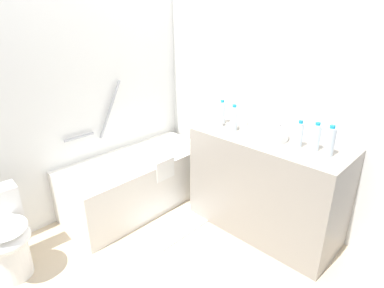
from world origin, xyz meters
The scene contains 16 objects.
ground_plane centered at (0.00, 0.00, 0.00)m, with size 3.63×3.63×0.00m, color #C1AD8E.
wall_back_tiled centered at (0.00, 1.21, 1.26)m, with size 3.03×0.10×2.52m, color silver.
wall_right_mirror centered at (1.36, 0.00, 1.26)m, with size 0.10×2.72×2.52m, color silver.
bathtub centered at (0.47, 0.83, 0.29)m, with size 1.49×0.66×1.25m.
toilet centered at (-0.79, 0.76, 0.34)m, with size 0.37×0.52×0.68m.
vanity_counter centered at (1.02, -0.32, 0.45)m, with size 0.58×1.31×0.90m, color gray.
sink_basin centered at (1.01, -0.29, 0.93)m, with size 0.36×0.36×0.06m, color white.
sink_faucet centered at (1.22, -0.29, 0.93)m, with size 0.12×0.15×0.07m.
water_bottle_0 centered at (0.97, 0.02, 1.01)m, with size 0.07×0.07×0.23m.
water_bottle_1 centered at (1.02, -0.80, 1.01)m, with size 0.07×0.07×0.23m.
water_bottle_2 centered at (1.05, 0.22, 1.00)m, with size 0.06×0.06×0.22m.
water_bottle_3 centered at (1.01, -0.57, 1.00)m, with size 0.06×0.06×0.21m.
water_bottle_4 centered at (1.04, -0.69, 1.00)m, with size 0.07×0.07×0.22m.
drinking_glass_0 centered at (1.04, -0.03, 0.94)m, with size 0.07×0.07×0.08m, color white.
drinking_glass_1 centered at (0.98, 0.19, 0.94)m, with size 0.07×0.07×0.08m, color white.
bath_mat centered at (0.48, 0.28, 0.01)m, with size 0.66×0.36×0.01m, color white.
Camera 1 is at (-1.20, -1.54, 1.87)m, focal length 29.61 mm.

